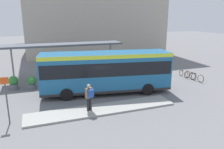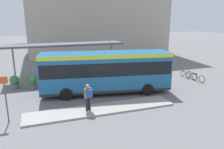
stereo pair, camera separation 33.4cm
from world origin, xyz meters
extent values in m
plane|color=slate|center=(0.00, 0.00, 0.00)|extent=(120.00, 120.00, 0.00)
cube|color=#9E9E99|center=(-1.33, -3.20, 0.06)|extent=(10.01, 1.80, 0.12)
cube|color=#1E6093|center=(0.00, 0.00, 1.83)|extent=(10.43, 4.06, 2.97)
cube|color=#C6DB33|center=(0.00, 0.00, 3.17)|extent=(10.45, 4.08, 0.30)
cube|color=black|center=(0.00, 0.00, 2.19)|extent=(10.23, 4.05, 1.04)
cube|color=black|center=(5.00, -0.83, 2.19)|extent=(0.44, 2.22, 1.14)
cube|color=#28282B|center=(0.00, 0.00, 0.45)|extent=(10.44, 4.07, 0.20)
cylinder|color=black|center=(3.30, 0.63, 0.47)|extent=(0.98, 0.43, 0.94)
cylinder|color=black|center=(2.92, -1.66, 0.47)|extent=(0.98, 0.43, 0.94)
cylinder|color=black|center=(-2.92, 1.66, 0.47)|extent=(0.98, 0.43, 0.94)
cylinder|color=black|center=(-3.30, -0.63, 0.47)|extent=(0.98, 0.43, 0.94)
cylinder|color=#232328|center=(-2.33, -3.22, 0.56)|extent=(0.16, 0.16, 0.87)
cylinder|color=#232328|center=(-2.15, -3.15, 0.56)|extent=(0.16, 0.16, 0.87)
cube|color=#7A664C|center=(-2.24, -3.19, 1.32)|extent=(0.49, 0.38, 0.65)
cube|color=#234CA3|center=(-2.16, -3.39, 1.35)|extent=(0.38, 0.32, 0.50)
sphere|color=tan|center=(-2.24, -3.19, 1.79)|extent=(0.24, 0.24, 0.24)
torus|color=black|center=(9.35, -0.32, 0.36)|extent=(0.13, 0.74, 0.74)
torus|color=black|center=(9.23, 0.67, 0.36)|extent=(0.13, 0.74, 0.74)
cylinder|color=silver|center=(9.29, 0.18, 0.60)|extent=(0.13, 0.78, 0.04)
cylinder|color=silver|center=(9.27, 0.35, 0.54)|extent=(0.04, 0.04, 0.36)
cube|color=black|center=(9.27, 0.35, 0.73)|extent=(0.09, 0.19, 0.04)
cylinder|color=silver|center=(9.34, -0.22, 0.69)|extent=(0.48, 0.09, 0.03)
torus|color=black|center=(9.25, 1.45, 0.36)|extent=(0.07, 0.73, 0.72)
torus|color=black|center=(9.22, 0.47, 0.36)|extent=(0.07, 0.73, 0.72)
cylinder|color=red|center=(9.23, 0.96, 0.59)|extent=(0.06, 0.77, 0.04)
cylinder|color=red|center=(9.23, 0.78, 0.53)|extent=(0.04, 0.04, 0.36)
cube|color=black|center=(9.23, 0.78, 0.71)|extent=(0.08, 0.18, 0.04)
cylinder|color=red|center=(9.25, 1.35, 0.68)|extent=(0.48, 0.05, 0.03)
torus|color=black|center=(8.99, 1.30, 0.32)|extent=(0.08, 0.66, 0.66)
torus|color=black|center=(9.03, 2.19, 0.32)|extent=(0.08, 0.66, 0.66)
cylinder|color=gold|center=(9.01, 1.75, 0.54)|extent=(0.07, 0.69, 0.04)
cylinder|color=gold|center=(9.02, 1.91, 0.48)|extent=(0.04, 0.04, 0.32)
cube|color=black|center=(9.02, 1.91, 0.65)|extent=(0.08, 0.18, 0.04)
cylinder|color=gold|center=(8.99, 1.39, 0.61)|extent=(0.48, 0.06, 0.03)
cube|color=#4C515B|center=(-2.43, 5.55, 3.43)|extent=(11.29, 2.50, 0.18)
cylinder|color=gray|center=(-7.23, 5.55, 1.67)|extent=(0.16, 0.16, 3.34)
cylinder|color=gray|center=(2.36, 5.55, 1.67)|extent=(0.16, 0.16, 3.34)
cylinder|color=slate|center=(-7.14, 3.54, 0.24)|extent=(0.69, 0.69, 0.47)
sphere|color=#337F38|center=(-7.14, 3.54, 0.77)|extent=(0.80, 0.80, 0.80)
cylinder|color=slate|center=(-5.67, 3.10, 0.23)|extent=(0.64, 0.64, 0.45)
sphere|color=#337F38|center=(-5.67, 3.10, 0.73)|extent=(0.74, 0.74, 0.74)
cylinder|color=#4C4C51|center=(-7.01, -3.08, 1.20)|extent=(0.08, 0.08, 2.40)
cube|color=#D84C19|center=(-7.01, -3.08, 2.60)|extent=(0.44, 0.03, 0.40)
camera|label=1|loc=(-5.40, -16.06, 6.06)|focal=35.00mm
camera|label=2|loc=(-5.08, -16.17, 6.06)|focal=35.00mm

